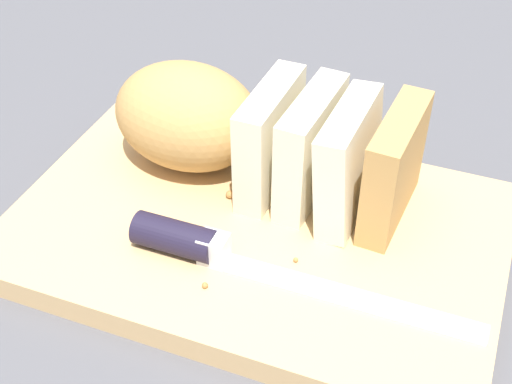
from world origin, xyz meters
The scene contains 8 objects.
ground_plane centered at (0.00, 0.00, 0.00)m, with size 3.00×3.00×0.00m, color #4C4C51.
cutting_board centered at (0.00, 0.00, 0.01)m, with size 0.37×0.24×0.02m, color tan.
bread_loaf centered at (-0.03, 0.05, 0.06)m, with size 0.26×0.12×0.09m.
bread_knife centered at (-0.02, -0.05, 0.03)m, with size 0.25×0.03×0.03m.
crumb_near_knife centered at (-0.01, -0.08, 0.02)m, with size 0.00×0.00×0.00m, color #A8753D.
crumb_near_loaf centered at (0.04, -0.03, 0.02)m, with size 0.00×0.00×0.00m, color #A8753D.
crumb_stray_left centered at (-0.03, -0.03, 0.02)m, with size 0.00×0.00×0.00m, color #A8753D.
crumb_stray_right centered at (-0.03, 0.02, 0.02)m, with size 0.01×0.01×0.01m, color #A8753D.
Camera 1 is at (0.14, -0.39, 0.39)m, focal length 50.39 mm.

